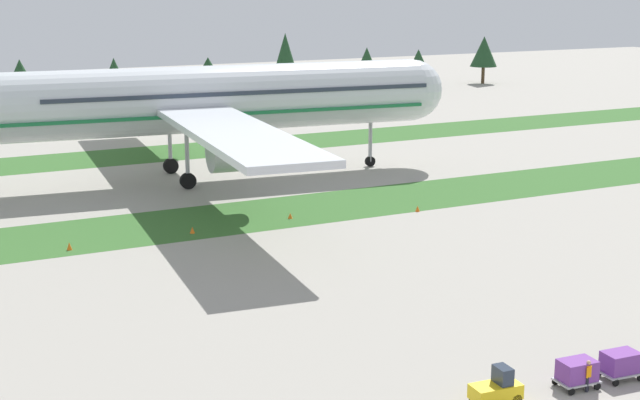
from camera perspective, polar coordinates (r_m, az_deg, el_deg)
The scene contains 12 objects.
grass_strip_near at distance 86.40m, azimuth -4.41°, elevation -0.97°, with size 320.00×11.37×0.01m, color #336028.
grass_strip_far at distance 118.60m, azimuth -10.79°, elevation 2.75°, with size 320.00×11.37×0.01m, color #336028.
airliner at distance 101.51m, azimuth -7.36°, elevation 6.16°, with size 58.23×72.21×24.58m.
baggage_tug at distance 49.55m, azimuth 10.81°, elevation -11.31°, with size 2.68×1.48×1.97m.
cargo_dolly_lead at distance 52.26m, azimuth 15.50°, elevation -10.10°, with size 2.30×1.65×1.55m.
cargo_dolly_second at distance 54.00m, azimuth 17.97°, elevation -9.50°, with size 2.30×1.65×1.55m.
ground_crew_marshaller at distance 51.97m, azimuth 16.12°, elevation -10.25°, with size 0.47×0.38×1.74m.
taxiway_marker_0 at distance 88.17m, azimuth 6.01°, elevation -0.53°, with size 0.44×0.44×0.55m, color orange.
taxiway_marker_1 at distance 77.93m, azimuth -15.13°, elevation -2.75°, with size 0.44×0.44×0.63m, color orange.
taxiway_marker_2 at distance 85.20m, azimuth -1.84°, elevation -0.97°, with size 0.44×0.44×0.52m, color orange.
taxiway_marker_3 at distance 80.93m, azimuth -7.84°, elevation -1.84°, with size 0.44×0.44×0.57m, color orange.
distant_tree_line at distance 161.31m, azimuth -18.71°, elevation 7.45°, with size 178.45×10.74×11.95m.
Camera 1 is at (-31.41, -31.02, 21.25)m, focal length 52.13 mm.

